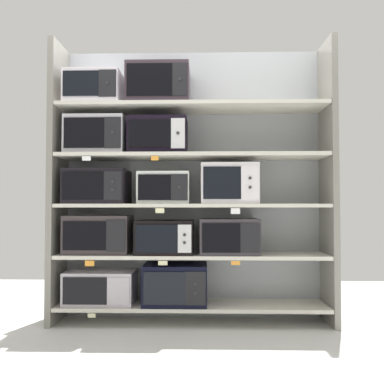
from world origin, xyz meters
TOP-DOWN VIEW (x-y plane):
  - ground at (0.00, -1.00)m, footprint 6.23×6.00m
  - back_panel at (0.00, 0.23)m, footprint 2.43×0.04m
  - upright_left at (-1.14, 0.00)m, footprint 0.05×0.42m
  - upright_right at (1.14, 0.00)m, footprint 0.05×0.42m
  - shelf_0 at (0.00, 0.00)m, footprint 2.23×0.42m
  - microwave_0 at (-0.77, -0.00)m, footprint 0.57×0.35m
  - microwave_1 at (-0.14, -0.00)m, footprint 0.52×0.42m
  - price_tag_0 at (-0.79, -0.21)m, footprint 0.06×0.00m
  - shelf_1 at (0.00, 0.00)m, footprint 2.23×0.42m
  - microwave_2 at (-0.79, -0.00)m, footprint 0.53×0.37m
  - microwave_3 at (-0.23, -0.00)m, footprint 0.47×0.41m
  - microwave_4 at (0.31, -0.00)m, footprint 0.49×0.40m
  - price_tag_1 at (-0.81, -0.21)m, footprint 0.07×0.00m
  - price_tag_2 at (-0.22, -0.21)m, footprint 0.07×0.00m
  - price_tag_3 at (0.35, -0.21)m, footprint 0.07×0.00m
  - shelf_2 at (0.00, 0.00)m, footprint 2.23×0.42m
  - microwave_5 at (-0.80, -0.00)m, footprint 0.51×0.42m
  - microwave_6 at (-0.23, -0.00)m, footprint 0.43×0.35m
  - microwave_7 at (0.31, -0.00)m, footprint 0.47×0.39m
  - price_tag_4 at (-0.25, -0.21)m, footprint 0.07×0.00m
  - price_tag_5 at (0.35, -0.21)m, footprint 0.07×0.00m
  - shelf_3 at (0.00, 0.00)m, footprint 2.23×0.42m
  - microwave_8 at (-0.81, -0.00)m, footprint 0.49×0.37m
  - microwave_9 at (-0.29, -0.00)m, footprint 0.48×0.35m
  - price_tag_6 at (-0.84, -0.21)m, footprint 0.07×0.00m
  - price_tag_7 at (-0.29, -0.21)m, footprint 0.06×0.00m
  - shelf_4 at (0.00, 0.00)m, footprint 2.23×0.42m
  - microwave_10 at (-0.82, -0.00)m, footprint 0.46×0.44m
  - microwave_11 at (-0.28, -0.00)m, footprint 0.52×0.43m

SIDE VIEW (x-z plane):
  - ground at x=0.00m, z-range -0.02..0.00m
  - price_tag_0 at x=-0.79m, z-range 0.09..0.12m
  - shelf_0 at x=0.00m, z-range 0.13..0.16m
  - microwave_0 at x=-0.77m, z-range 0.16..0.43m
  - microwave_1 at x=-0.14m, z-range 0.16..0.49m
  - price_tag_1 at x=-0.81m, z-range 0.49..0.54m
  - price_tag_2 at x=-0.22m, z-range 0.50..0.54m
  - price_tag_3 at x=0.35m, z-range 0.51..0.54m
  - shelf_1 at x=0.00m, z-range 0.54..0.57m
  - microwave_3 at x=-0.23m, z-range 0.57..0.85m
  - microwave_4 at x=0.31m, z-range 0.57..0.86m
  - microwave_2 at x=-0.79m, z-range 0.57..0.89m
  - price_tag_5 at x=0.35m, z-range 0.91..0.95m
  - price_tag_4 at x=-0.25m, z-range 0.92..0.95m
  - shelf_2 at x=0.00m, z-range 0.96..0.99m
  - microwave_6 at x=-0.23m, z-range 0.99..1.25m
  - microwave_5 at x=-0.80m, z-range 0.99..1.28m
  - microwave_7 at x=0.31m, z-range 0.99..1.32m
  - back_panel at x=0.00m, z-range 0.00..2.36m
  - upright_left at x=-1.14m, z-range 0.00..2.36m
  - upright_right at x=1.14m, z-range 0.00..2.36m
  - price_tag_7 at x=-0.29m, z-range 1.33..1.37m
  - price_tag_6 at x=-0.84m, z-range 1.33..1.37m
  - shelf_3 at x=0.00m, z-range 1.38..1.41m
  - microwave_9 at x=-0.29m, z-range 1.41..1.71m
  - microwave_8 at x=-0.81m, z-range 1.41..1.72m
  - shelf_4 at x=0.00m, z-range 1.79..1.82m
  - microwave_10 at x=-0.82m, z-range 1.82..2.09m
  - microwave_11 at x=-0.28m, z-range 1.82..2.15m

